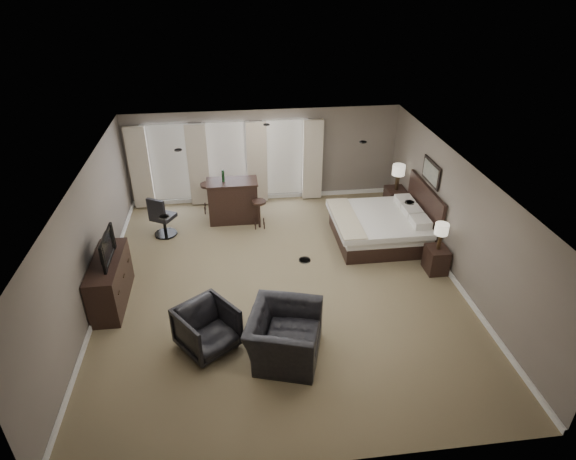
{
  "coord_description": "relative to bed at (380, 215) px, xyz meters",
  "views": [
    {
      "loc": [
        -0.9,
        -8.35,
        6.15
      ],
      "look_at": [
        0.2,
        0.4,
        1.1
      ],
      "focal_mm": 30.0,
      "sensor_mm": 36.0,
      "label": 1
    }
  ],
  "objects": [
    {
      "name": "window_bay",
      "position": [
        -3.58,
        2.57,
        0.5
      ],
      "size": [
        5.25,
        0.2,
        2.3
      ],
      "color": "silver",
      "rests_on": "room"
    },
    {
      "name": "room",
      "position": [
        -2.58,
        -1.53,
        0.6
      ],
      "size": [
        7.6,
        8.6,
        2.64
      ],
      "color": "#726548",
      "rests_on": "ground"
    },
    {
      "name": "tv",
      "position": [
        -6.03,
        -1.7,
        0.36
      ],
      "size": [
        0.57,
        1.0,
        0.13
      ],
      "primitive_type": "imported",
      "rotation": [
        0.0,
        0.0,
        1.57
      ],
      "color": "black",
      "rests_on": "dresser"
    },
    {
      "name": "bar_stool_right",
      "position": [
        -2.85,
        1.02,
        -0.32
      ],
      "size": [
        0.39,
        0.39,
        0.76
      ],
      "primitive_type": "cube",
      "rotation": [
        0.0,
        0.0,
        -0.09
      ],
      "color": "black",
      "rests_on": "ground"
    },
    {
      "name": "bed",
      "position": [
        0.0,
        0.0,
        0.0
      ],
      "size": [
        2.2,
        2.1,
        1.4
      ],
      "primitive_type": "cube",
      "color": "silver",
      "rests_on": "ground"
    },
    {
      "name": "bar_stool_left",
      "position": [
        -4.15,
        2.04,
        -0.28
      ],
      "size": [
        0.51,
        0.51,
        0.84
      ],
      "primitive_type": "cube",
      "rotation": [
        0.0,
        0.0,
        -0.35
      ],
      "color": "black",
      "rests_on": "ground"
    },
    {
      "name": "dresser",
      "position": [
        -6.03,
        -1.7,
        -0.2
      ],
      "size": [
        0.55,
        1.72,
        1.0
      ],
      "primitive_type": "cube",
      "color": "black",
      "rests_on": "ground"
    },
    {
      "name": "nightstand_far",
      "position": [
        0.89,
        1.45,
        -0.37
      ],
      "size": [
        0.5,
        0.61,
        0.67
      ],
      "primitive_type": "cube",
      "color": "black",
      "rests_on": "ground"
    },
    {
      "name": "nightstand_near",
      "position": [
        0.89,
        -1.45,
        -0.41
      ],
      "size": [
        0.44,
        0.53,
        0.58
      ],
      "primitive_type": "cube",
      "color": "black",
      "rests_on": "ground"
    },
    {
      "name": "desk_chair",
      "position": [
        -5.24,
        0.92,
        -0.15
      ],
      "size": [
        0.76,
        0.76,
        1.09
      ],
      "primitive_type": "cube",
      "rotation": [
        0.0,
        0.0,
        2.62
      ],
      "color": "black",
      "rests_on": "ground"
    },
    {
      "name": "lamp_far",
      "position": [
        0.89,
        1.45,
        0.32
      ],
      "size": [
        0.34,
        0.34,
        0.7
      ],
      "primitive_type": "cube",
      "color": "beige",
      "rests_on": "nightstand_far"
    },
    {
      "name": "lamp_near",
      "position": [
        0.89,
        -1.45,
        0.19
      ],
      "size": [
        0.3,
        0.3,
        0.61
      ],
      "primitive_type": "cube",
      "color": "beige",
      "rests_on": "nightstand_near"
    },
    {
      "name": "wall_art",
      "position": [
        1.12,
        0.0,
        1.05
      ],
      "size": [
        0.04,
        0.96,
        0.56
      ],
      "primitive_type": "cube",
      "color": "slate",
      "rests_on": "room"
    },
    {
      "name": "bar_counter",
      "position": [
        -3.5,
        1.49,
        -0.13
      ],
      "size": [
        1.31,
        0.68,
        1.14
      ],
      "primitive_type": "cube",
      "color": "black",
      "rests_on": "ground"
    },
    {
      "name": "armchair_far",
      "position": [
        -4.09,
        -3.26,
        -0.23
      ],
      "size": [
        1.25,
        1.23,
        0.94
      ],
      "primitive_type": "imported",
      "rotation": [
        0.0,
        0.0,
        0.63
      ],
      "color": "black",
      "rests_on": "ground"
    },
    {
      "name": "armchair_near",
      "position": [
        -2.76,
        -3.62,
        -0.11
      ],
      "size": [
        1.24,
        1.55,
        1.18
      ],
      "primitive_type": "imported",
      "rotation": [
        0.0,
        0.0,
        1.27
      ],
      "color": "black",
      "rests_on": "ground"
    }
  ]
}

